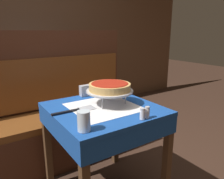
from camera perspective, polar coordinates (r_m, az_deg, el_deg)
The scene contains 12 objects.
dining_table_front at distance 1.62m, azimuth -2.14°, elevation -7.94°, with size 0.73×0.73×0.75m.
dining_table_rear at distance 2.97m, azimuth -19.66°, elevation 2.10°, with size 0.74×0.74×0.75m.
booth_bench at distance 2.28m, azimuth -15.52°, elevation -9.07°, with size 1.79×0.50×1.28m.
back_wall_panel at distance 3.46m, azimuth -21.38°, elevation 12.84°, with size 6.00×0.04×2.40m, color brown.
pizza_pan_stand at distance 1.60m, azimuth -0.60°, elevation -0.51°, with size 0.35×0.35×0.11m.
deep_dish_pizza at distance 1.59m, azimuth -0.60°, elevation 0.77°, with size 0.30×0.30×0.05m.
pizza_server at distance 1.52m, azimuth -9.40°, elevation -5.36°, with size 0.31×0.10×0.01m.
water_glass_near at distance 1.20m, azimuth -7.37°, elevation -8.15°, with size 0.07×0.07×0.11m.
salt_shaker at distance 1.36m, azimuth 7.95°, elevation -6.32°, with size 0.03×0.03×0.07m.
pepper_shaker at distance 1.39m, azimuth 9.18°, elevation -5.92°, with size 0.03×0.03×0.08m.
napkin_holder at distance 1.84m, azimuth -6.87°, elevation -0.23°, with size 0.10×0.05×0.09m.
condiment_caddy at distance 2.94m, azimuth -20.76°, elevation 4.43°, with size 0.14×0.14×0.14m.
Camera 1 is at (-0.78, -1.27, 1.28)m, focal length 35.00 mm.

